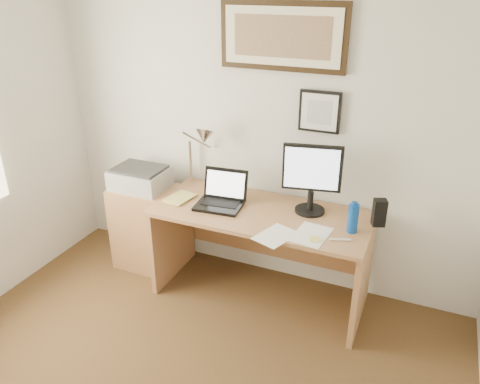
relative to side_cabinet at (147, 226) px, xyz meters
The scene contains 17 objects.
wall_back 1.32m from the side_cabinet, 19.18° to the left, with size 3.50×0.02×2.50m, color silver.
side_cabinet is the anchor object (origin of this frame).
water_bottle 1.81m from the side_cabinet, ahead, with size 0.07×0.07×0.20m, color #0B3F99.
bottle_cap 1.84m from the side_cabinet, ahead, with size 0.04×0.04×0.02m, color #0B3F99.
speaker 1.95m from the side_cabinet, ahead, with size 0.09×0.08×0.19m, color black.
paper_sheet_a 1.38m from the side_cabinet, 14.81° to the right, with size 0.20×0.29×0.00m, color white.
paper_sheet_b 1.57m from the side_cabinet, ahead, with size 0.22×0.31×0.00m, color white.
sticky_pad 1.62m from the side_cabinet, 10.68° to the right, with size 0.07×0.07×0.01m, color #DED669.
marker_pen 1.75m from the side_cabinet, ahead, with size 0.02×0.02×0.14m, color silver.
book 0.52m from the side_cabinet, 14.52° to the right, with size 0.17×0.23×0.02m, color #D0C262.
desk 1.08m from the side_cabinet, ahead, with size 1.60×0.70×0.75m.
laptop 0.87m from the side_cabinet, ahead, with size 0.36×0.32×0.26m.
lcd_monitor 1.55m from the side_cabinet, ahead, with size 0.42×0.22×0.52m.
printer 0.45m from the side_cabinet, behind, with size 0.44×0.34×0.18m.
desk_lamp 0.98m from the side_cabinet, 14.38° to the left, with size 0.29×0.27×0.53m.
picture_large 1.93m from the side_cabinet, 15.25° to the left, with size 0.92×0.04×0.47m.
picture_small 1.77m from the side_cabinet, 12.05° to the left, with size 0.30×0.03×0.30m.
Camera 1 is at (1.21, -1.25, 2.33)m, focal length 35.00 mm.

